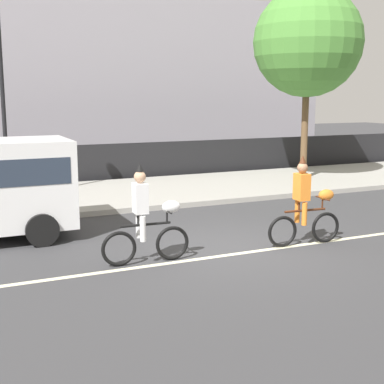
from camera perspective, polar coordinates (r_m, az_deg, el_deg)
The scene contains 9 objects.
ground_plane at distance 11.27m, azimuth 3.84°, elevation -5.90°, with size 80.00×80.00×0.00m, color #38383A.
road_centre_line at distance 10.85m, azimuth 5.10°, elevation -6.54°, with size 36.00×0.14×0.01m, color beige.
sidewalk_curb at distance 17.10m, azimuth -6.51°, elevation -0.10°, with size 60.00×5.00×0.15m, color #9E9B93.
fence_line at distance 19.76m, azimuth -9.16°, elevation 3.06°, with size 40.00×0.08×1.40m, color black.
building_backdrop at distance 27.81m, azimuth -16.63°, elevation 11.33°, with size 28.00×8.00×7.71m, color #99939E.
parade_cyclist_zebra at distance 10.04m, azimuth -4.88°, elevation -2.96°, with size 1.72×0.50×1.92m.
parade_cyclist_orange at distance 11.48m, azimuth 12.04°, elevation -1.48°, with size 1.72×0.50×1.92m.
street_lamp_post at distance 16.23m, azimuth -19.73°, elevation 12.69°, with size 0.36×0.36×5.86m.
street_tree_near_lamp at distance 19.87m, azimuth 12.25°, elevation 15.33°, with size 3.83×3.83×6.75m.
Camera 1 is at (-5.15, -9.52, 3.13)m, focal length 50.00 mm.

